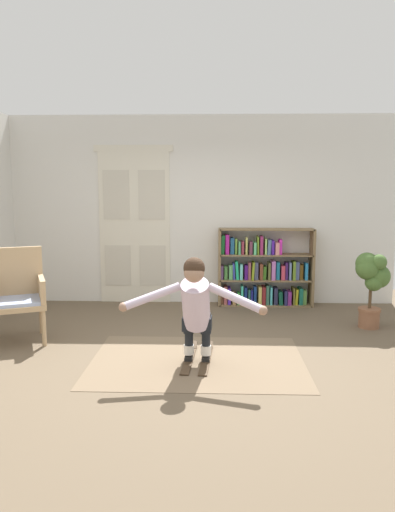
{
  "coord_description": "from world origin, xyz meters",
  "views": [
    {
      "loc": [
        0.21,
        -4.95,
        1.84
      ],
      "look_at": [
        0.02,
        0.43,
        1.05
      ],
      "focal_mm": 33.93,
      "sensor_mm": 36.0,
      "label": 1
    }
  ],
  "objects_px": {
    "skis_pair": "(198,358)",
    "person_skier": "(196,303)",
    "wicker_chair": "(18,292)",
    "potted_plant": "(372,279)",
    "bookshelf": "(263,272)"
  },
  "relations": [
    {
      "from": "bookshelf",
      "to": "skis_pair",
      "type": "height_order",
      "value": "bookshelf"
    },
    {
      "from": "wicker_chair",
      "to": "skis_pair",
      "type": "xyz_separation_m",
      "value": [
        2.16,
        -0.6,
        -0.56
      ]
    },
    {
      "from": "bookshelf",
      "to": "potted_plant",
      "type": "relative_size",
      "value": 1.47
    },
    {
      "from": "wicker_chair",
      "to": "potted_plant",
      "type": "bearing_deg",
      "value": 8.41
    },
    {
      "from": "skis_pair",
      "to": "person_skier",
      "type": "height_order",
      "value": "person_skier"
    },
    {
      "from": "potted_plant",
      "to": "person_skier",
      "type": "xyz_separation_m",
      "value": [
        -2.2,
        -1.46,
        0.02
      ]
    },
    {
      "from": "wicker_chair",
      "to": "skis_pair",
      "type": "distance_m",
      "value": 2.31
    },
    {
      "from": "potted_plant",
      "to": "skis_pair",
      "type": "distance_m",
      "value": 2.6
    },
    {
      "from": "skis_pair",
      "to": "wicker_chair",
      "type": "bearing_deg",
      "value": 164.33
    },
    {
      "from": "bookshelf",
      "to": "person_skier",
      "type": "distance_m",
      "value": 2.8
    },
    {
      "from": "bookshelf",
      "to": "potted_plant",
      "type": "distance_m",
      "value": 1.74
    },
    {
      "from": "skis_pair",
      "to": "person_skier",
      "type": "bearing_deg",
      "value": -93.53
    },
    {
      "from": "potted_plant",
      "to": "person_skier",
      "type": "bearing_deg",
      "value": -146.47
    },
    {
      "from": "wicker_chair",
      "to": "potted_plant",
      "type": "distance_m",
      "value": 4.4
    },
    {
      "from": "wicker_chair",
      "to": "person_skier",
      "type": "relative_size",
      "value": 0.79
    }
  ]
}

